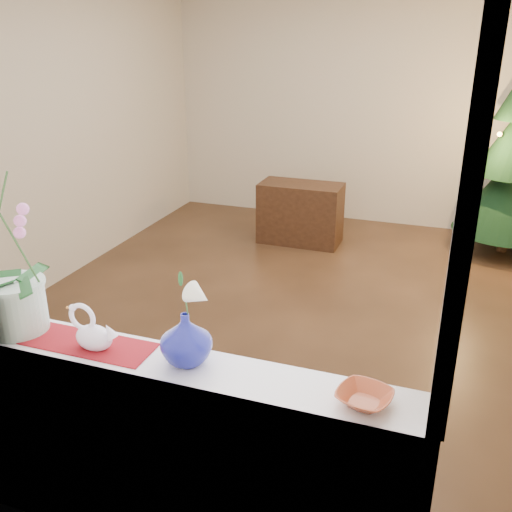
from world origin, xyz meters
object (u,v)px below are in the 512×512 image
at_px(blue_vase, 186,335).
at_px(amber_dish, 364,398).
at_px(orchid_pot, 7,248).
at_px(paperweight, 184,359).
at_px(swan, 93,329).
at_px(side_table, 300,213).

bearing_deg(blue_vase, amber_dish, -2.53).
height_order(orchid_pot, blue_vase, orchid_pot).
bearing_deg(blue_vase, paperweight, -80.67).
distance_m(orchid_pot, paperweight, 0.87).
relative_size(orchid_pot, paperweight, 9.82).
bearing_deg(orchid_pot, swan, -3.21).
height_order(orchid_pot, paperweight, orchid_pot).
bearing_deg(orchid_pot, blue_vase, 1.01).
distance_m(swan, paperweight, 0.41).
bearing_deg(blue_vase, side_table, 98.76).
distance_m(swan, amber_dish, 1.10).
bearing_deg(orchid_pot, amber_dish, -0.65).
distance_m(paperweight, amber_dish, 0.69).
height_order(swan, amber_dish, swan).
xyz_separation_m(blue_vase, paperweight, (0.01, -0.04, -0.08)).
xyz_separation_m(orchid_pot, blue_vase, (0.79, 0.01, -0.26)).
xyz_separation_m(orchid_pot, paperweight, (0.80, -0.03, -0.34)).
relative_size(orchid_pot, blue_vase, 3.13).
height_order(orchid_pot, swan, orchid_pot).
relative_size(blue_vase, side_table, 0.29).
relative_size(orchid_pot, side_table, 0.90).
bearing_deg(amber_dish, paperweight, -179.25).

